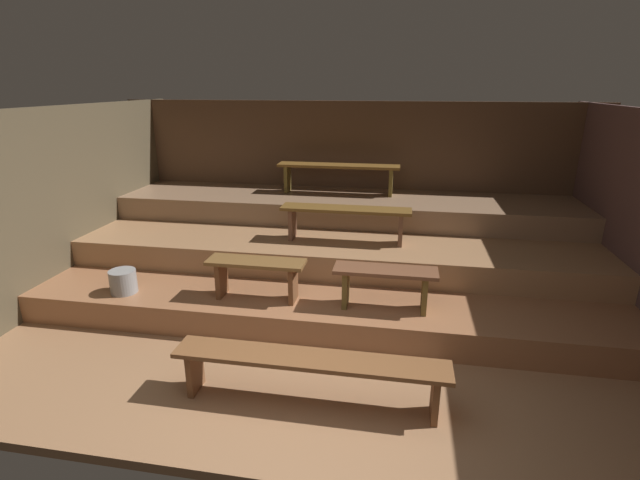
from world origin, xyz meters
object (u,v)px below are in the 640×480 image
object	(u,v)px
bench_floor_center	(310,366)
bench_middle_center	(346,215)
bench_lower_left	(256,271)
bench_upper_center	(338,170)
pail_lower	(123,281)
bench_lower_right	(385,280)

from	to	relation	value
bench_floor_center	bench_middle_center	bearing A→B (deg)	90.28
bench_lower_left	bench_upper_center	bearing A→B (deg)	77.61
bench_upper_center	pail_lower	world-z (taller)	bench_upper_center
bench_upper_center	bench_lower_right	bearing A→B (deg)	-71.22
pail_lower	bench_lower_left	bearing A→B (deg)	4.45
bench_floor_center	bench_lower_right	bearing A→B (deg)	66.21
bench_lower_left	pail_lower	size ratio (longest dim) A/B	3.61
bench_lower_right	bench_floor_center	bearing A→B (deg)	-113.79
bench_middle_center	bench_upper_center	world-z (taller)	bench_upper_center
bench_floor_center	bench_lower_right	distance (m)	1.33
bench_floor_center	pail_lower	distance (m)	2.51
bench_lower_right	bench_middle_center	size ratio (longest dim) A/B	0.65
bench_floor_center	pail_lower	size ratio (longest dim) A/B	7.80
bench_lower_left	bench_lower_right	bearing A→B (deg)	0.00
pail_lower	bench_floor_center	bearing A→B (deg)	-25.46
pail_lower	bench_lower_right	bearing A→B (deg)	2.34
bench_middle_center	bench_lower_right	bearing A→B (deg)	-64.26
bench_floor_center	bench_middle_center	world-z (taller)	bench_middle_center
bench_lower_left	bench_lower_right	size ratio (longest dim) A/B	1.00
bench_lower_right	bench_middle_center	xyz separation A→B (m)	(-0.54, 1.11, 0.33)
bench_middle_center	bench_upper_center	xyz separation A→B (m)	(-0.27, 1.25, 0.32)
bench_lower_left	bench_middle_center	distance (m)	1.40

